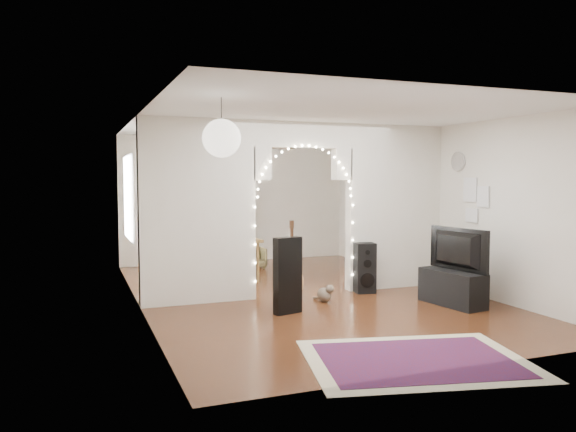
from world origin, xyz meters
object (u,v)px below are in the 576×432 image
object	(u,v)px
media_console	(452,288)
dining_table	(223,243)
floor_speaker	(365,268)
dining_chair_left	(221,268)
dining_chair_right	(253,258)
bookcase	(202,228)
acoustic_guitar	(292,270)

from	to	relation	value
media_console	dining_table	world-z (taller)	dining_table
floor_speaker	dining_chair_left	size ratio (longest dim) A/B	1.52
floor_speaker	dining_chair_right	distance (m)	3.10
dining_chair_left	dining_chair_right	xyz separation A→B (m)	(0.97, 1.15, -0.03)
dining_chair_left	dining_chair_right	size ratio (longest dim) A/B	1.13
floor_speaker	bookcase	xyz separation A→B (m)	(-1.80, 3.75, 0.38)
bookcase	media_console	bearing A→B (deg)	-58.44
acoustic_guitar	dining_table	distance (m)	1.84
dining_chair_right	acoustic_guitar	bearing A→B (deg)	-94.73
bookcase	dining_chair_left	world-z (taller)	bookcase
acoustic_guitar	dining_table	size ratio (longest dim) A/B	0.80
acoustic_guitar	bookcase	xyz separation A→B (m)	(-0.55, 3.75, 0.34)
floor_speaker	dining_table	world-z (taller)	floor_speaker
media_console	acoustic_guitar	bearing A→B (deg)	140.16
bookcase	dining_chair_right	distance (m)	1.31
floor_speaker	dining_chair_right	size ratio (longest dim) A/B	1.72
bookcase	dining_table	bearing A→B (deg)	-87.68
dining_chair_left	dining_chair_right	distance (m)	1.51
bookcase	acoustic_guitar	bearing A→B (deg)	-77.34
dining_chair_right	media_console	bearing A→B (deg)	-66.48
acoustic_guitar	bookcase	bearing A→B (deg)	94.03
media_console	bookcase	size ratio (longest dim) A/B	0.64
acoustic_guitar	dining_chair_right	distance (m)	2.97
acoustic_guitar	dining_chair_right	world-z (taller)	acoustic_guitar
floor_speaker	dining_table	xyz separation A→B (m)	(-1.87, 1.72, 0.28)
floor_speaker	dining_table	size ratio (longest dim) A/B	0.63
media_console	dining_chair_right	xyz separation A→B (m)	(-1.69, 4.18, -0.04)
dining_chair_left	media_console	bearing A→B (deg)	-40.16
dining_table	dining_chair_right	bearing A→B (deg)	47.38
bookcase	dining_chair_left	size ratio (longest dim) A/B	2.95
acoustic_guitar	bookcase	world-z (taller)	bookcase
floor_speaker	dining_chair_left	bearing A→B (deg)	146.60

